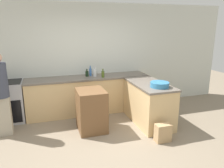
% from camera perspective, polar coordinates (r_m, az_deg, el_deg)
% --- Properties ---
extents(ground_plane, '(14.00, 14.00, 0.00)m').
position_cam_1_polar(ground_plane, '(4.11, -0.65, -16.33)').
color(ground_plane, gray).
extents(wall_back, '(8.00, 0.06, 2.70)m').
position_cam_1_polar(wall_back, '(5.66, -7.11, 6.86)').
color(wall_back, silver).
rests_on(wall_back, ground_plane).
extents(counter_back, '(3.01, 0.65, 0.92)m').
position_cam_1_polar(counter_back, '(5.53, -6.16, -2.75)').
color(counter_back, '#D6B27A').
rests_on(counter_back, ground_plane).
extents(counter_peninsula, '(0.69, 1.42, 0.92)m').
position_cam_1_polar(counter_peninsula, '(5.00, 9.44, -4.83)').
color(counter_peninsula, '#D6B27A').
rests_on(counter_peninsula, ground_plane).
extents(range_oven, '(0.61, 0.61, 0.93)m').
position_cam_1_polar(range_oven, '(5.50, -25.07, -4.20)').
color(range_oven, '#ADADB2').
rests_on(range_oven, ground_plane).
extents(island_table, '(0.56, 0.66, 0.87)m').
position_cam_1_polar(island_table, '(4.60, -5.42, -6.84)').
color(island_table, brown).
rests_on(island_table, ground_plane).
extents(mixing_bowl, '(0.38, 0.38, 0.11)m').
position_cam_1_polar(mixing_bowl, '(4.57, 12.32, -0.15)').
color(mixing_bowl, teal).
rests_on(mixing_bowl, counter_peninsula).
extents(vinegar_bottle_clear, '(0.08, 0.08, 0.24)m').
position_cam_1_polar(vinegar_bottle_clear, '(5.42, -4.49, 2.99)').
color(vinegar_bottle_clear, silver).
rests_on(vinegar_bottle_clear, counter_back).
extents(wine_bottle_dark, '(0.08, 0.08, 0.18)m').
position_cam_1_polar(wine_bottle_dark, '(5.45, -6.56, 2.75)').
color(wine_bottle_dark, black).
rests_on(wine_bottle_dark, counter_back).
extents(olive_oil_bottle, '(0.07, 0.07, 0.21)m').
position_cam_1_polar(olive_oil_bottle, '(5.32, -2.39, 2.64)').
color(olive_oil_bottle, '#475B1E').
rests_on(olive_oil_bottle, counter_back).
extents(water_bottle_blue, '(0.06, 0.06, 0.26)m').
position_cam_1_polar(water_bottle_blue, '(5.49, -5.67, 3.18)').
color(water_bottle_blue, '#386BB7').
rests_on(water_bottle_blue, counter_back).
extents(person_by_range, '(0.30, 0.30, 1.67)m').
position_cam_1_polar(person_by_range, '(4.71, -27.04, -1.73)').
color(person_by_range, '#ADA38E').
rests_on(person_by_range, ground_plane).
extents(paper_bag, '(0.30, 0.18, 0.35)m').
position_cam_1_polar(paper_bag, '(4.35, 13.15, -12.30)').
color(paper_bag, tan).
rests_on(paper_bag, ground_plane).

